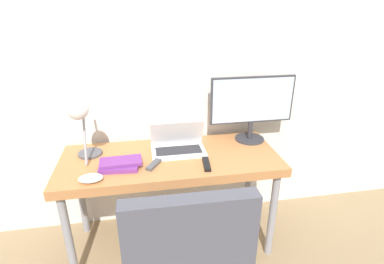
# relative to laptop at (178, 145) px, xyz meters

# --- Properties ---
(wall_back) EXTENTS (8.00, 0.05, 2.60)m
(wall_back) POSITION_rel_laptop_xyz_m (-0.06, 0.29, 0.53)
(wall_back) COLOR silver
(wall_back) RESTS_ON ground_plane
(desk) EXTENTS (1.45, 0.59, 0.73)m
(desk) POSITION_rel_laptop_xyz_m (-0.06, -0.07, -0.12)
(desk) COLOR #B77542
(desk) RESTS_ON ground_plane
(laptop) EXTENTS (0.36, 0.22, 0.22)m
(laptop) POSITION_rel_laptop_xyz_m (0.00, 0.00, 0.00)
(laptop) COLOR silver
(laptop) RESTS_ON desk
(monitor) EXTENTS (0.61, 0.22, 0.48)m
(monitor) POSITION_rel_laptop_xyz_m (0.55, 0.10, 0.23)
(monitor) COLOR #333338
(monitor) RESTS_ON desk
(desk_lamp) EXTENTS (0.16, 0.31, 0.44)m
(desk_lamp) POSITION_rel_laptop_xyz_m (-0.59, -0.08, 0.27)
(desk_lamp) COLOR #4C4C51
(desk_lamp) RESTS_ON desk
(book_stack) EXTENTS (0.26, 0.18, 0.05)m
(book_stack) POSITION_rel_laptop_xyz_m (-0.39, -0.15, -0.02)
(book_stack) COLOR #753384
(book_stack) RESTS_ON desk
(tv_remote) EXTENTS (0.06, 0.16, 0.02)m
(tv_remote) POSITION_rel_laptop_xyz_m (0.15, -0.23, -0.04)
(tv_remote) COLOR black
(tv_remote) RESTS_ON desk
(media_remote) EXTENTS (0.11, 0.14, 0.02)m
(media_remote) POSITION_rel_laptop_xyz_m (-0.18, -0.18, -0.04)
(media_remote) COLOR #4C4C51
(media_remote) RESTS_ON desk
(game_controller) EXTENTS (0.14, 0.09, 0.04)m
(game_controller) POSITION_rel_laptop_xyz_m (-0.54, -0.29, -0.03)
(game_controller) COLOR white
(game_controller) RESTS_ON desk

